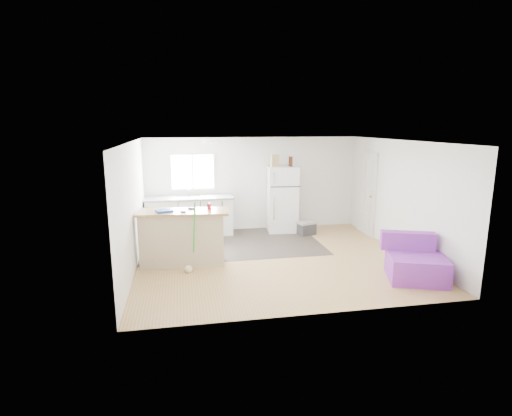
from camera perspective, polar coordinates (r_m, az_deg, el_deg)
The scene contains 19 objects.
room at distance 8.00m, azimuth 2.76°, elevation 0.89°, with size 5.51×5.01×2.41m.
vinyl_zone at distance 9.36m, azimuth -3.43°, elevation -5.04°, with size 4.05×2.50×0.00m, color #352C28.
window at distance 10.19m, azimuth -9.04°, elevation 5.13°, with size 1.18×0.06×0.98m.
interior_door at distance 10.39m, azimuth 15.52°, elevation 2.00°, with size 0.11×0.92×2.10m.
ceiling_fixture at distance 8.86m, azimuth -6.66°, elevation 9.47°, with size 0.30×0.30×0.07m, color white.
kitchen_cabinets at distance 10.05m, azimuth -9.48°, elevation -1.10°, with size 2.17×0.71×1.25m.
peninsula at distance 7.98m, azimuth -10.43°, elevation -4.13°, with size 1.82×0.85×1.08m.
refrigerator at distance 10.26m, azimuth 3.76°, elevation 1.30°, with size 0.80×0.76×1.68m.
cooler at distance 10.11m, azimuth 7.24°, elevation -2.84°, with size 0.50×0.41×0.33m.
purple_seat at distance 7.74m, azimuth 21.75°, elevation -7.33°, with size 1.21×1.19×0.79m.
cleaner_jug at distance 8.06m, azimuth -7.32°, elevation -6.82°, with size 0.16×0.12×0.35m.
mop at distance 7.62m, azimuth -9.41°, elevation -7.36°, with size 0.25×0.38×1.35m.
red_cup at distance 7.91m, azimuth -6.72°, elevation 0.27°, with size 0.08×0.08×0.12m, color red.
blue_tray at distance 7.82m, azimuth -12.99°, elevation -0.41°, with size 0.30×0.22×0.04m, color blue.
tool_a at distance 7.96m, azimuth -9.18°, elevation -0.06°, with size 0.14×0.05×0.03m, color black.
tool_b at distance 7.70m, azimuth -10.35°, elevation -0.52°, with size 0.10×0.04×0.03m, color black.
cardboard_box at distance 10.00m, azimuth 2.67°, elevation 6.77°, with size 0.20×0.10×0.30m, color tan.
bottle_left at distance 10.06m, azimuth 5.06°, elevation 6.62°, with size 0.07×0.07×0.25m, color #381A0A.
bottle_right at distance 10.15m, azimuth 4.89°, elevation 6.67°, with size 0.07×0.07×0.25m, color #381A0A.
Camera 1 is at (-1.82, -7.64, 2.72)m, focal length 28.00 mm.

